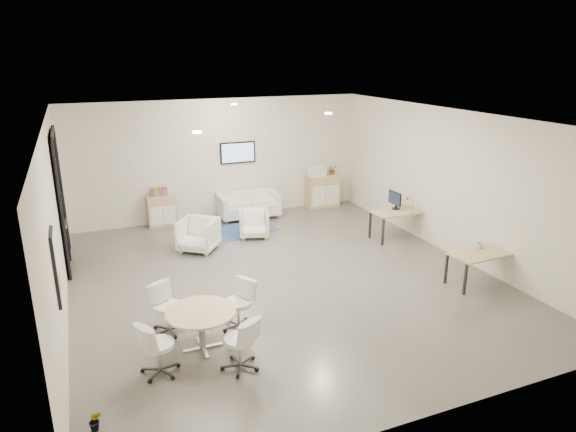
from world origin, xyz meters
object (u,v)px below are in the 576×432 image
at_px(round_table, 201,316).
at_px(sideboard_right, 322,191).
at_px(desk_front, 481,256).
at_px(sideboard_left, 162,211).
at_px(armchair_left, 198,233).
at_px(loveseat, 248,206).
at_px(desk_rear, 399,213).
at_px(armchair_right, 254,222).

bearing_deg(round_table, sideboard_right, 50.50).
bearing_deg(desk_front, sideboard_right, 91.35).
height_order(sideboard_left, armchair_left, armchair_left).
bearing_deg(desk_front, round_table, 178.82).
bearing_deg(loveseat, desk_rear, -44.64).
relative_size(loveseat, desk_front, 1.27).
bearing_deg(loveseat, armchair_left, -132.39).
relative_size(armchair_right, desk_rear, 0.54).
height_order(sideboard_right, armchair_right, sideboard_right).
xyz_separation_m(loveseat, desk_rear, (2.85, -2.97, 0.30)).
distance_m(sideboard_left, desk_front, 7.88).
distance_m(armchair_left, round_table, 4.18).
bearing_deg(desk_rear, desk_front, -91.45).
bearing_deg(sideboard_right, desk_rear, -80.55).
height_order(armchair_left, round_table, armchair_left).
distance_m(loveseat, desk_rear, 4.13).
relative_size(sideboard_right, desk_rear, 0.71).
bearing_deg(loveseat, sideboard_right, 5.30).
height_order(sideboard_left, round_table, sideboard_left).
distance_m(armchair_left, desk_rear, 4.81).
xyz_separation_m(desk_rear, desk_front, (-0.04, -2.82, -0.04)).
relative_size(sideboard_left, desk_front, 0.63).
distance_m(loveseat, armchair_left, 2.65).
bearing_deg(loveseat, desk_front, -62.56).
bearing_deg(armchair_right, sideboard_left, 155.12).
distance_m(armchair_left, desk_front, 6.06).
relative_size(sideboard_right, round_table, 0.90).
height_order(armchair_right, round_table, armchair_right).
height_order(sideboard_right, armchair_left, sideboard_right).
bearing_deg(sideboard_left, loveseat, -4.89).
bearing_deg(sideboard_left, armchair_left, -77.47).
relative_size(desk_rear, desk_front, 1.04).
xyz_separation_m(loveseat, armchair_left, (-1.84, -1.91, 0.08)).
bearing_deg(desk_rear, sideboard_right, 98.75).
relative_size(sideboard_right, armchair_left, 1.16).
xyz_separation_m(desk_rear, round_table, (-5.59, -3.02, -0.07)).
relative_size(armchair_right, round_table, 0.68).
bearing_deg(desk_front, armchair_left, 136.92).
xyz_separation_m(armchair_left, armchair_right, (1.48, 0.39, -0.05)).
relative_size(sideboard_left, armchair_right, 1.12).
height_order(desk_rear, desk_front, desk_rear).
bearing_deg(desk_front, desk_rear, 85.96).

